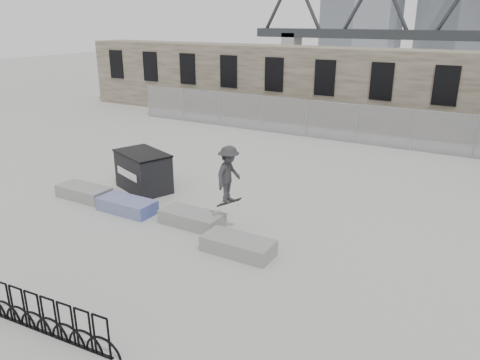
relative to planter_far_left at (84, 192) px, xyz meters
name	(u,v)px	position (x,y,z in m)	size (l,w,h in m)	color
ground	(157,217)	(3.36, -0.01, -0.24)	(120.00, 120.00, 0.00)	#AAAAA5
stone_wall	(332,87)	(3.36, 16.23, 2.01)	(36.00, 2.58, 4.50)	brown
chainlink_fence	(307,118)	(3.36, 12.49, 0.79)	(22.06, 0.06, 2.02)	gray
planter_far_left	(84,192)	(0.00, 0.00, 0.00)	(2.00, 0.90, 0.44)	gray
planter_center_left	(127,205)	(2.20, -0.16, 0.00)	(2.00, 0.90, 0.44)	#324196
planter_center_right	(192,218)	(4.70, 0.06, 0.00)	(2.00, 0.90, 0.44)	gray
planter_offset	(238,245)	(6.89, -0.80, 0.00)	(2.00, 0.90, 0.44)	gray
dumpster	(143,171)	(1.29, 1.76, 0.49)	(2.55, 2.05, 1.46)	black
bike_rack	(34,312)	(4.96, -5.82, 0.20)	(4.48, 0.37, 0.90)	black
skateboarder	(229,174)	(5.93, 0.29, 1.57)	(0.76, 1.11, 1.92)	#2C2C2F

